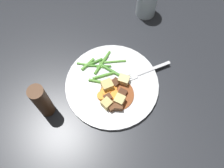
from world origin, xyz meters
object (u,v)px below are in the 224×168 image
at_px(carrot_slice_1, 112,89).
at_px(potato_chunk_3, 119,100).
at_px(dinner_plate, 112,85).
at_px(carrot_slice_2, 113,94).
at_px(carrot_slice_3, 101,96).
at_px(meat_chunk_3, 116,82).
at_px(fork, 143,72).
at_px(meat_chunk_2, 119,106).
at_px(potato_chunk_2, 107,103).
at_px(carrot_slice_0, 106,91).
at_px(water_glass, 147,1).
at_px(potato_chunk_1, 106,85).
at_px(meat_chunk_4, 113,106).
at_px(meat_chunk_1, 108,98).
at_px(potato_chunk_0, 124,80).
at_px(meat_chunk_0, 124,92).

xyz_separation_m(carrot_slice_1, potato_chunk_3, (0.04, -0.01, 0.01)).
height_order(dinner_plate, carrot_slice_1, carrot_slice_1).
relative_size(carrot_slice_1, carrot_slice_2, 0.90).
distance_m(carrot_slice_3, meat_chunk_3, 0.06).
xyz_separation_m(carrot_slice_3, fork, (0.03, 0.15, -0.00)).
height_order(potato_chunk_3, meat_chunk_2, potato_chunk_3).
xyz_separation_m(potato_chunk_2, fork, (-0.00, 0.15, -0.01)).
distance_m(carrot_slice_0, carrot_slice_2, 0.02).
height_order(carrot_slice_1, water_glass, water_glass).
bearing_deg(potato_chunk_1, carrot_slice_0, -48.45).
height_order(potato_chunk_3, meat_chunk_3, potato_chunk_3).
bearing_deg(potato_chunk_1, potato_chunk_3, -4.56).
height_order(dinner_plate, meat_chunk_3, meat_chunk_3).
bearing_deg(meat_chunk_4, dinner_plate, 138.55).
xyz_separation_m(potato_chunk_1, meat_chunk_3, (0.01, 0.03, -0.01)).
bearing_deg(carrot_slice_0, potato_chunk_3, 8.71).
xyz_separation_m(carrot_slice_0, fork, (0.03, 0.13, -0.01)).
relative_size(carrot_slice_1, potato_chunk_3, 0.96).
bearing_deg(carrot_slice_0, potato_chunk_2, -38.29).
xyz_separation_m(carrot_slice_2, potato_chunk_2, (0.01, -0.03, 0.01)).
bearing_deg(potato_chunk_2, carrot_slice_3, 168.13).
bearing_deg(carrot_slice_3, meat_chunk_3, 93.40).
xyz_separation_m(carrot_slice_3, meat_chunk_1, (0.02, 0.01, 0.00)).
distance_m(carrot_slice_1, meat_chunk_3, 0.02).
height_order(potato_chunk_1, meat_chunk_1, potato_chunk_1).
relative_size(carrot_slice_0, carrot_slice_1, 1.00).
relative_size(carrot_slice_0, potato_chunk_0, 0.94).
xyz_separation_m(dinner_plate, potato_chunk_3, (0.06, -0.02, 0.02)).
bearing_deg(potato_chunk_0, carrot_slice_2, -79.90).
relative_size(carrot_slice_3, water_glass, 0.23).
distance_m(potato_chunk_2, potato_chunk_3, 0.04).
relative_size(potato_chunk_1, water_glass, 0.29).
bearing_deg(potato_chunk_0, carrot_slice_1, -97.59).
xyz_separation_m(carrot_slice_0, carrot_slice_3, (0.00, -0.02, -0.00)).
relative_size(carrot_slice_1, meat_chunk_2, 1.19).
height_order(potato_chunk_0, meat_chunk_0, potato_chunk_0).
relative_size(carrot_slice_1, carrot_slice_3, 1.13).
xyz_separation_m(meat_chunk_0, water_glass, (-0.18, 0.28, 0.03)).
height_order(potato_chunk_2, meat_chunk_3, potato_chunk_2).
bearing_deg(carrot_slice_3, potato_chunk_2, -11.87).
bearing_deg(potato_chunk_2, meat_chunk_2, 35.49).
distance_m(meat_chunk_0, meat_chunk_2, 0.05).
xyz_separation_m(potato_chunk_0, potato_chunk_3, (0.04, -0.05, 0.00)).
distance_m(meat_chunk_0, meat_chunk_3, 0.04).
xyz_separation_m(dinner_plate, meat_chunk_4, (0.05, -0.05, 0.02)).
distance_m(potato_chunk_0, meat_chunk_4, 0.09).
height_order(potato_chunk_1, potato_chunk_3, potato_chunk_1).
height_order(potato_chunk_2, meat_chunk_4, potato_chunk_2).
relative_size(carrot_slice_2, water_glass, 0.29).
relative_size(carrot_slice_2, meat_chunk_4, 1.17).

